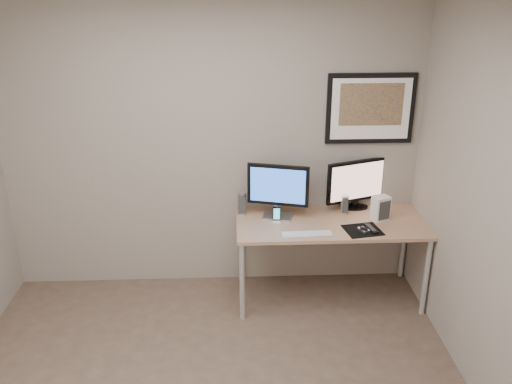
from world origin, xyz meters
TOP-DOWN VIEW (x-y plane):
  - room at (0.00, 0.45)m, footprint 3.60×3.60m
  - desk at (1.00, 1.35)m, footprint 1.60×0.70m
  - framed_art at (1.35, 1.68)m, footprint 0.75×0.04m
  - monitor_large at (0.56, 1.45)m, footprint 0.51×0.23m
  - monitor_tv at (1.26, 1.62)m, footprint 0.55×0.23m
  - speaker_left at (0.25, 1.55)m, footprint 0.08×0.08m
  - speaker_right at (1.15, 1.52)m, footprint 0.07×0.07m
  - phone_dock at (0.54, 1.36)m, footprint 0.07×0.07m
  - keyboard at (0.76, 1.11)m, footprint 0.41×0.12m
  - mousepad at (1.23, 1.17)m, footprint 0.33×0.30m
  - mouse at (1.24, 1.15)m, footprint 0.09×0.11m
  - remote at (1.30, 1.18)m, footprint 0.09×0.19m
  - fan_unit at (1.42, 1.37)m, footprint 0.17×0.15m

SIDE VIEW (x-z plane):
  - desk at x=1.00m, z-range 0.30..1.03m
  - mousepad at x=1.23m, z-range 0.73..0.73m
  - keyboard at x=0.76m, z-range 0.73..0.74m
  - remote at x=1.30m, z-range 0.73..0.75m
  - mouse at x=1.24m, z-range 0.73..0.77m
  - phone_dock at x=0.54m, z-range 0.73..0.87m
  - speaker_right at x=1.15m, z-range 0.73..0.89m
  - speaker_left at x=0.25m, z-range 0.73..0.93m
  - fan_unit at x=1.42m, z-range 0.73..0.94m
  - monitor_tv at x=1.26m, z-range 0.75..1.19m
  - monitor_large at x=0.56m, z-range 0.76..1.23m
  - framed_art at x=1.35m, z-range 1.32..1.92m
  - room at x=0.00m, z-range -0.16..3.44m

